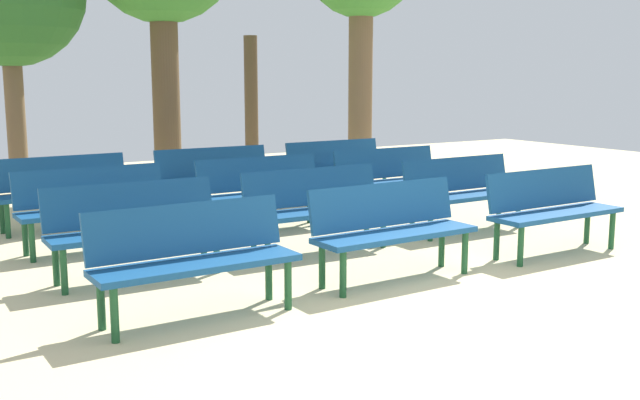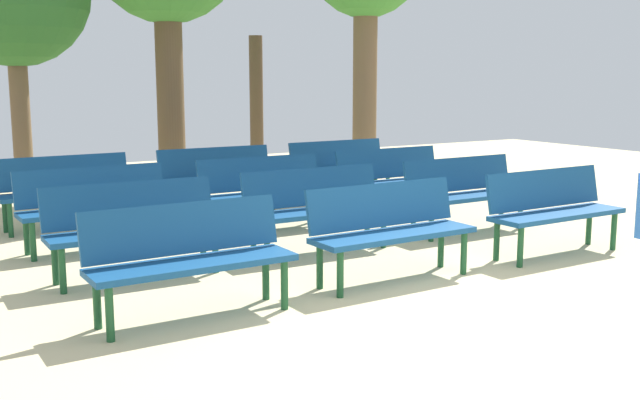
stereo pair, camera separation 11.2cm
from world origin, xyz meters
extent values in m
plane|color=beige|center=(0.00, 0.00, 0.00)|extent=(24.00, 24.00, 0.00)
cube|color=navy|center=(-1.99, 1.46, 0.43)|extent=(1.61, 0.46, 0.05)
cube|color=navy|center=(-1.99, 1.66, 0.68)|extent=(1.60, 0.14, 0.40)
cylinder|color=#194C28|center=(-2.68, 1.29, 0.20)|extent=(0.06, 0.06, 0.40)
cylinder|color=#194C28|center=(-1.28, 1.31, 0.20)|extent=(0.06, 0.06, 0.40)
cylinder|color=#194C28|center=(-2.69, 1.61, 0.20)|extent=(0.06, 0.06, 0.40)
cylinder|color=#194C28|center=(-1.29, 1.63, 0.20)|extent=(0.06, 0.06, 0.40)
cube|color=navy|center=(-0.03, 1.54, 0.43)|extent=(1.61, 0.48, 0.05)
cube|color=navy|center=(-0.04, 1.74, 0.68)|extent=(1.60, 0.16, 0.40)
cylinder|color=#194C28|center=(-0.73, 1.36, 0.20)|extent=(0.06, 0.06, 0.40)
cylinder|color=#194C28|center=(0.67, 1.39, 0.20)|extent=(0.06, 0.06, 0.40)
cylinder|color=#194C28|center=(-0.74, 1.68, 0.20)|extent=(0.06, 0.06, 0.40)
cylinder|color=#194C28|center=(0.66, 1.71, 0.20)|extent=(0.06, 0.06, 0.40)
cube|color=navy|center=(2.02, 1.47, 0.43)|extent=(1.61, 0.46, 0.05)
cube|color=navy|center=(2.01, 1.67, 0.68)|extent=(1.60, 0.14, 0.40)
cylinder|color=#194C28|center=(1.32, 1.31, 0.20)|extent=(0.06, 0.06, 0.40)
cylinder|color=#194C28|center=(2.72, 1.32, 0.20)|extent=(0.06, 0.06, 0.40)
cylinder|color=#194C28|center=(1.31, 1.63, 0.20)|extent=(0.06, 0.06, 0.40)
cylinder|color=#194C28|center=(2.71, 1.64, 0.20)|extent=(0.06, 0.06, 0.40)
cube|color=navy|center=(-2.00, 2.82, 0.43)|extent=(1.61, 0.47, 0.05)
cube|color=navy|center=(-2.00, 3.02, 0.68)|extent=(1.60, 0.15, 0.40)
cylinder|color=#194C28|center=(-2.70, 2.67, 0.20)|extent=(0.06, 0.06, 0.40)
cylinder|color=#194C28|center=(-1.30, 2.65, 0.20)|extent=(0.06, 0.06, 0.40)
cylinder|color=#194C28|center=(-2.70, 2.99, 0.20)|extent=(0.06, 0.06, 0.40)
cylinder|color=#194C28|center=(-1.30, 2.97, 0.20)|extent=(0.06, 0.06, 0.40)
cube|color=navy|center=(-0.03, 2.85, 0.43)|extent=(1.61, 0.47, 0.05)
cube|color=navy|center=(-0.03, 3.05, 0.68)|extent=(1.60, 0.15, 0.40)
cylinder|color=#194C28|center=(-0.73, 2.70, 0.20)|extent=(0.06, 0.06, 0.40)
cylinder|color=#194C28|center=(0.67, 2.68, 0.20)|extent=(0.06, 0.06, 0.40)
cylinder|color=#194C28|center=(-0.73, 3.02, 0.20)|extent=(0.06, 0.06, 0.40)
cylinder|color=#194C28|center=(0.67, 3.00, 0.20)|extent=(0.06, 0.06, 0.40)
cube|color=navy|center=(2.01, 2.82, 0.43)|extent=(1.60, 0.46, 0.05)
cube|color=navy|center=(2.00, 3.02, 0.68)|extent=(1.60, 0.14, 0.40)
cylinder|color=#194C28|center=(1.31, 2.65, 0.20)|extent=(0.06, 0.06, 0.40)
cylinder|color=#194C28|center=(2.71, 2.67, 0.20)|extent=(0.06, 0.06, 0.40)
cylinder|color=#194C28|center=(1.31, 2.97, 0.20)|extent=(0.06, 0.06, 0.40)
cylinder|color=#194C28|center=(2.71, 2.99, 0.20)|extent=(0.06, 0.06, 0.40)
cube|color=navy|center=(-2.01, 4.16, 0.43)|extent=(1.61, 0.47, 0.05)
cube|color=navy|center=(-2.01, 4.36, 0.68)|extent=(1.60, 0.15, 0.40)
cylinder|color=#194C28|center=(-2.70, 3.99, 0.20)|extent=(0.06, 0.06, 0.40)
cylinder|color=#194C28|center=(-1.30, 4.02, 0.20)|extent=(0.06, 0.06, 0.40)
cylinder|color=#194C28|center=(-2.71, 4.31, 0.20)|extent=(0.06, 0.06, 0.40)
cylinder|color=#194C28|center=(-1.31, 4.34, 0.20)|extent=(0.06, 0.06, 0.40)
cube|color=navy|center=(0.00, 4.13, 0.43)|extent=(1.60, 0.45, 0.05)
cube|color=navy|center=(0.00, 4.33, 0.68)|extent=(1.60, 0.13, 0.40)
cylinder|color=#194C28|center=(-0.70, 3.97, 0.20)|extent=(0.06, 0.06, 0.40)
cylinder|color=#194C28|center=(0.70, 3.97, 0.20)|extent=(0.06, 0.06, 0.40)
cylinder|color=#194C28|center=(-0.70, 4.29, 0.20)|extent=(0.06, 0.06, 0.40)
cylinder|color=#194C28|center=(0.70, 4.29, 0.20)|extent=(0.06, 0.06, 0.40)
cube|color=navy|center=(1.94, 4.17, 0.43)|extent=(1.60, 0.44, 0.05)
cube|color=navy|center=(1.94, 4.37, 0.68)|extent=(1.60, 0.12, 0.40)
cylinder|color=#194C28|center=(1.24, 4.01, 0.20)|extent=(0.06, 0.06, 0.40)
cylinder|color=#194C28|center=(2.64, 4.01, 0.20)|extent=(0.06, 0.06, 0.40)
cylinder|color=#194C28|center=(1.24, 4.33, 0.20)|extent=(0.06, 0.06, 0.40)
cylinder|color=#194C28|center=(2.64, 4.33, 0.20)|extent=(0.06, 0.06, 0.40)
cube|color=navy|center=(-2.02, 5.48, 0.43)|extent=(1.61, 0.48, 0.05)
cube|color=navy|center=(-2.02, 5.68, 0.68)|extent=(1.60, 0.16, 0.40)
cylinder|color=#194C28|center=(-2.72, 5.31, 0.20)|extent=(0.06, 0.06, 0.40)
cylinder|color=#194C28|center=(-1.32, 5.34, 0.20)|extent=(0.06, 0.06, 0.40)
cylinder|color=#194C28|center=(-2.72, 5.63, 0.20)|extent=(0.06, 0.06, 0.40)
cylinder|color=#194C28|center=(-1.32, 5.66, 0.20)|extent=(0.06, 0.06, 0.40)
cube|color=navy|center=(-0.01, 5.51, 0.43)|extent=(1.61, 0.47, 0.05)
cube|color=navy|center=(0.00, 5.71, 0.68)|extent=(1.60, 0.16, 0.40)
cylinder|color=#194C28|center=(-0.71, 5.36, 0.20)|extent=(0.06, 0.06, 0.40)
cylinder|color=#194C28|center=(0.69, 5.33, 0.20)|extent=(0.06, 0.06, 0.40)
cylinder|color=#194C28|center=(-0.70, 5.68, 0.20)|extent=(0.06, 0.06, 0.40)
cylinder|color=#194C28|center=(0.70, 5.65, 0.20)|extent=(0.06, 0.06, 0.40)
cube|color=navy|center=(2.00, 5.55, 0.43)|extent=(1.60, 0.45, 0.05)
cube|color=navy|center=(2.00, 5.75, 0.68)|extent=(1.60, 0.14, 0.40)
cylinder|color=#194C28|center=(1.30, 5.38, 0.20)|extent=(0.06, 0.06, 0.40)
cylinder|color=#194C28|center=(2.70, 5.39, 0.20)|extent=(0.06, 0.06, 0.40)
cylinder|color=#194C28|center=(1.30, 5.70, 0.20)|extent=(0.06, 0.06, 0.40)
cylinder|color=#194C28|center=(2.70, 5.71, 0.20)|extent=(0.06, 0.06, 0.40)
cylinder|color=brown|center=(-2.03, 8.32, 1.20)|extent=(0.28, 0.28, 2.41)
cylinder|color=brown|center=(0.16, 7.82, 1.56)|extent=(0.43, 0.43, 3.12)
cylinder|color=#4C3A28|center=(2.43, 9.34, 1.29)|extent=(0.26, 0.26, 2.58)
cylinder|color=brown|center=(3.40, 7.07, 1.60)|extent=(0.42, 0.42, 3.19)
camera|label=1|loc=(-4.12, -3.75, 1.86)|focal=42.25mm
camera|label=2|loc=(-4.02, -3.81, 1.86)|focal=42.25mm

